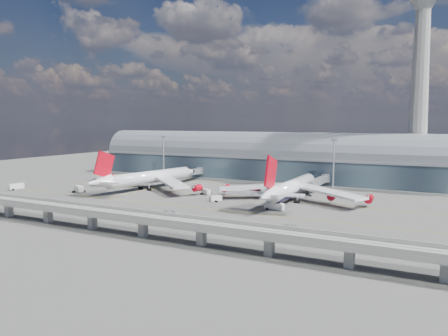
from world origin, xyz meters
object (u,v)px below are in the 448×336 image
at_px(airliner_left, 147,178).
at_px(service_truck_0, 16,187).
at_px(service_truck_2, 274,206).
at_px(service_truck_3, 216,199).
at_px(floodlight_mast_right, 334,164).
at_px(cargo_train_0, 171,213).
at_px(cargo_train_1, 117,209).
at_px(floodlight_mast_left, 164,156).
at_px(control_tower, 420,86).
at_px(service_truck_5, 206,192).
at_px(cargo_train_2, 290,226).
at_px(service_truck_1, 79,189).
at_px(service_truck_4, 292,196).
at_px(airliner_right, 291,188).

xyz_separation_m(airliner_left, service_truck_0, (-57.99, -30.63, -4.47)).
distance_m(service_truck_2, service_truck_3, 29.16).
distance_m(floodlight_mast_right, cargo_train_0, 91.71).
distance_m(service_truck_3, cargo_train_1, 42.09).
bearing_deg(floodlight_mast_right, cargo_train_1, -126.15).
bearing_deg(airliner_left, cargo_train_0, -34.81).
distance_m(floodlight_mast_left, cargo_train_1, 93.73).
relative_size(service_truck_3, cargo_train_0, 0.98).
xyz_separation_m(control_tower, service_truck_3, (-73.03, -77.93, -50.35)).
relative_size(service_truck_5, cargo_train_2, 1.12).
bearing_deg(service_truck_0, service_truck_1, 19.73).
distance_m(service_truck_4, cargo_train_0, 59.94).
bearing_deg(service_truck_2, floodlight_mast_right, -4.15).
height_order(airliner_right, service_truck_0, airliner_right).
xyz_separation_m(service_truck_3, cargo_train_0, (-1.01, -32.07, -0.34)).
relative_size(control_tower, floodlight_mast_right, 4.01).
bearing_deg(control_tower, service_truck_3, -133.14).
xyz_separation_m(control_tower, airliner_left, (-119.23, -64.78, -45.57)).
bearing_deg(floodlight_mast_left, airliner_right, -21.35).
relative_size(service_truck_0, service_truck_4, 1.47).
relative_size(airliner_right, service_truck_0, 9.01).
distance_m(floodlight_mast_left, service_truck_4, 94.34).
relative_size(airliner_right, service_truck_4, 13.23).
bearing_deg(airliner_left, service_truck_1, -125.67).
relative_size(airliner_left, service_truck_3, 12.83).
bearing_deg(service_truck_1, service_truck_3, -61.06).
relative_size(control_tower, floodlight_mast_left, 4.01).
bearing_deg(service_truck_0, service_truck_4, 23.13).
xyz_separation_m(floodlight_mast_left, service_truck_5, (49.29, -36.10, -12.35)).
height_order(service_truck_2, service_truck_4, service_truck_4).
xyz_separation_m(control_tower, service_truck_0, (-177.22, -95.41, -50.03)).
bearing_deg(service_truck_1, control_tower, -37.35).
xyz_separation_m(service_truck_2, service_truck_3, (-28.63, 5.50, -0.17)).
bearing_deg(service_truck_4, service_truck_1, -166.47).
bearing_deg(airliner_left, service_truck_2, -3.78).
bearing_deg(service_truck_1, floodlight_mast_left, 13.81).
relative_size(service_truck_1, service_truck_5, 1.12).
bearing_deg(service_truck_4, cargo_train_2, -76.00).
bearing_deg(airliner_left, service_truck_5, 11.37).
distance_m(service_truck_1, service_truck_2, 98.33).
relative_size(service_truck_2, cargo_train_0, 1.43).
distance_m(cargo_train_1, cargo_train_2, 67.70).
distance_m(service_truck_0, service_truck_2, 133.36).
xyz_separation_m(airliner_right, cargo_train_2, (15.12, -45.40, -4.89)).
xyz_separation_m(floodlight_mast_left, service_truck_4, (88.95, -29.01, -12.14)).
distance_m(floodlight_mast_left, service_truck_0, 80.44).
distance_m(service_truck_0, cargo_train_1, 82.21).
bearing_deg(cargo_train_0, service_truck_2, -41.19).
relative_size(airliner_left, cargo_train_2, 14.03).
bearing_deg(cargo_train_2, floodlight_mast_left, 42.60).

